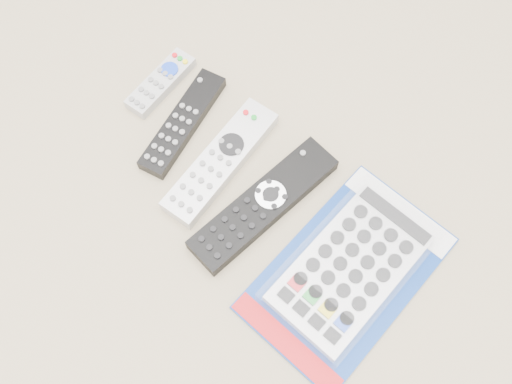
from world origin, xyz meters
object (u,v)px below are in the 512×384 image
Objects in this scene: remote_small_grey at (161,83)px; remote_slim_black at (183,123)px; remote_silver_dvd at (220,161)px; jumbo_remote_packaged at (350,268)px; remote_large_black at (263,204)px.

remote_slim_black is (0.08, -0.03, 0.00)m from remote_small_grey.
remote_silver_dvd is 0.76× the size of jumbo_remote_packaged.
remote_large_black is at bearing -16.16° from remote_small_grey.
remote_slim_black is 0.34m from jumbo_remote_packaged.
jumbo_remote_packaged reaches higher than remote_silver_dvd.
remote_silver_dvd is (0.09, -0.01, 0.00)m from remote_slim_black.
remote_slim_black is 0.19m from remote_large_black.
remote_slim_black is at bearing 167.33° from remote_silver_dvd.
jumbo_remote_packaged is (0.16, 0.00, 0.00)m from remote_large_black.
jumbo_remote_packaged is (0.42, -0.06, 0.01)m from remote_small_grey.
remote_silver_dvd is 0.10m from remote_large_black.
jumbo_remote_packaged reaches higher than remote_slim_black.
remote_large_black is at bearing -12.06° from remote_silver_dvd.
remote_slim_black is 0.79× the size of remote_large_black.
remote_slim_black is 0.09m from remote_silver_dvd.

